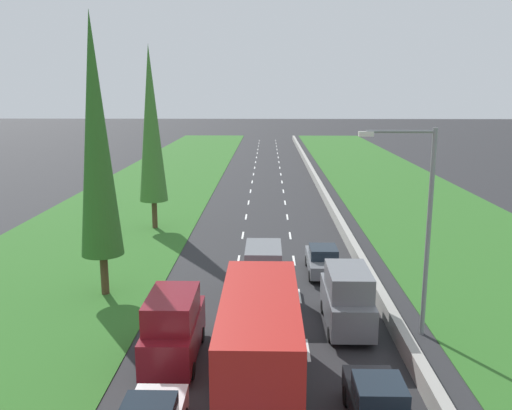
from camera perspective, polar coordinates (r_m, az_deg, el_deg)
name	(u,v)px	position (r m, az deg, el deg)	size (l,w,h in m)	color
ground_plane	(267,186)	(60.50, 1.17, 1.98)	(300.00, 300.00, 0.00)	#28282B
grass_verge_left	(155,186)	(61.82, -10.65, 2.00)	(14.00, 140.00, 0.04)	#2D6623
grass_verge_right	(396,187)	(62.16, 14.52, 1.88)	(14.00, 140.00, 0.04)	#2D6623
median_barrier	(318,183)	(60.69, 6.56, 2.34)	(0.44, 120.00, 0.85)	#9E9B93
lane_markings	(267,186)	(60.50, 1.17, 1.98)	(3.64, 116.00, 0.01)	white
black_hatchback_right_lane	(377,404)	(18.47, 12.68, -19.79)	(1.74, 3.90, 1.72)	black
red_box_truck_centre_lane	(260,343)	(18.71, 0.45, -14.33)	(2.46, 9.40, 4.18)	black
grey_van_right_lane	(347,298)	(24.81, 9.59, -9.66)	(1.96, 4.90, 2.82)	slate
grey_sedan_right_lane	(323,260)	(31.85, 7.07, -5.79)	(1.82, 4.50, 1.64)	slate
grey_van_centre_lane	(263,272)	(27.84, 0.79, -7.06)	(1.96, 4.90, 2.82)	slate
maroon_van_left_lane	(174,327)	(21.94, -8.69, -12.61)	(1.96, 4.90, 2.82)	maroon
poplar_tree_second	(96,137)	(28.05, -16.51, 6.85)	(2.16, 2.16, 14.32)	#4C3823
poplar_tree_third	(151,125)	(41.61, -11.01, 8.31)	(2.15, 2.15, 13.86)	#4C3823
street_light_mast	(421,218)	(23.73, 17.02, -1.33)	(3.20, 0.28, 9.00)	gray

